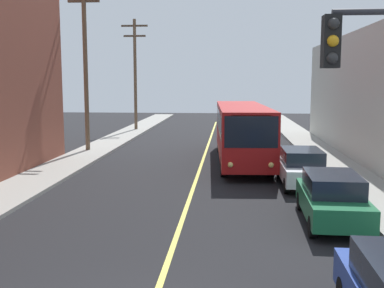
{
  "coord_description": "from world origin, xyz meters",
  "views": [
    {
      "loc": [
        1.53,
        -7.75,
        4.55
      ],
      "look_at": [
        0.0,
        11.25,
        2.0
      ],
      "focal_mm": 43.98,
      "sensor_mm": 36.0,
      "label": 1
    }
  ],
  "objects_px": {
    "utility_pole_mid": "(85,57)",
    "city_bus": "(242,130)",
    "utility_pole_far": "(135,69)",
    "parked_car_green": "(332,198)",
    "parked_car_white": "(302,167)"
  },
  "relations": [
    {
      "from": "parked_car_green",
      "to": "utility_pole_mid",
      "type": "bearing_deg",
      "value": 130.68
    },
    {
      "from": "utility_pole_mid",
      "to": "utility_pole_far",
      "type": "xyz_separation_m",
      "value": [
        0.48,
        13.36,
        -0.46
      ]
    },
    {
      "from": "parked_car_green",
      "to": "utility_pole_far",
      "type": "xyz_separation_m",
      "value": [
        -11.97,
        27.84,
        4.79
      ]
    },
    {
      "from": "parked_car_white",
      "to": "utility_pole_mid",
      "type": "bearing_deg",
      "value": 143.79
    },
    {
      "from": "utility_pole_mid",
      "to": "utility_pole_far",
      "type": "bearing_deg",
      "value": 87.95
    },
    {
      "from": "city_bus",
      "to": "utility_pole_far",
      "type": "bearing_deg",
      "value": 119.7
    },
    {
      "from": "parked_car_green",
      "to": "utility_pole_far",
      "type": "distance_m",
      "value": 30.69
    },
    {
      "from": "utility_pole_mid",
      "to": "utility_pole_far",
      "type": "distance_m",
      "value": 13.38
    },
    {
      "from": "utility_pole_far",
      "to": "city_bus",
      "type": "bearing_deg",
      "value": -60.3
    },
    {
      "from": "utility_pole_mid",
      "to": "city_bus",
      "type": "bearing_deg",
      "value": -17.07
    },
    {
      "from": "parked_car_green",
      "to": "parked_car_white",
      "type": "bearing_deg",
      "value": 91.58
    },
    {
      "from": "utility_pole_mid",
      "to": "utility_pole_far",
      "type": "height_order",
      "value": "utility_pole_mid"
    },
    {
      "from": "city_bus",
      "to": "utility_pole_mid",
      "type": "distance_m",
      "value": 11.13
    },
    {
      "from": "city_bus",
      "to": "parked_car_white",
      "type": "xyz_separation_m",
      "value": [
        2.48,
        -5.99,
        -0.98
      ]
    },
    {
      "from": "utility_pole_far",
      "to": "utility_pole_mid",
      "type": "bearing_deg",
      "value": -92.05
    }
  ]
}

